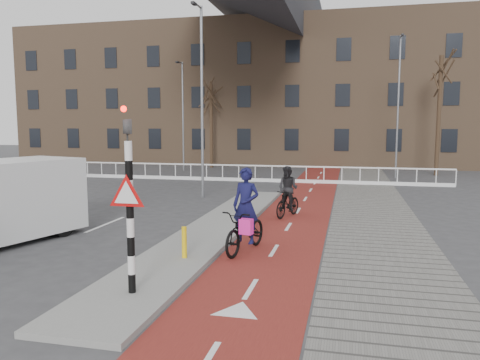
# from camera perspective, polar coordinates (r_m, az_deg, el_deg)

# --- Properties ---
(ground) EXTENTS (120.00, 120.00, 0.00)m
(ground) POSITION_cam_1_polar(r_m,az_deg,el_deg) (10.97, -5.43, -10.80)
(ground) COLOR #38383A
(ground) RESTS_ON ground
(bike_lane) EXTENTS (2.50, 60.00, 0.01)m
(bike_lane) POSITION_cam_1_polar(r_m,az_deg,el_deg) (20.27, 7.71, -2.73)
(bike_lane) COLOR maroon
(bike_lane) RESTS_ON ground
(sidewalk) EXTENTS (3.00, 60.00, 0.01)m
(sidewalk) POSITION_cam_1_polar(r_m,az_deg,el_deg) (20.20, 15.65, -2.95)
(sidewalk) COLOR slate
(sidewalk) RESTS_ON ground
(curb_island) EXTENTS (1.80, 16.00, 0.12)m
(curb_island) POSITION_cam_1_polar(r_m,az_deg,el_deg) (14.85, -3.07, -5.91)
(curb_island) COLOR gray
(curb_island) RESTS_ON ground
(traffic_signal) EXTENTS (0.80, 0.80, 3.68)m
(traffic_signal) POSITION_cam_1_polar(r_m,az_deg,el_deg) (8.92, -13.37, -1.86)
(traffic_signal) COLOR black
(traffic_signal) RESTS_ON curb_island
(bollard) EXTENTS (0.12, 0.12, 0.76)m
(bollard) POSITION_cam_1_polar(r_m,az_deg,el_deg) (11.39, -6.81, -7.54)
(bollard) COLOR yellow
(bollard) RESTS_ON curb_island
(cyclist_near) EXTENTS (1.22, 2.26, 2.20)m
(cyclist_near) POSITION_cam_1_polar(r_m,az_deg,el_deg) (12.17, 0.72, -5.36)
(cyclist_near) COLOR black
(cyclist_near) RESTS_ON bike_lane
(cyclist_far) EXTENTS (1.03, 1.75, 1.83)m
(cyclist_far) POSITION_cam_1_polar(r_m,az_deg,el_deg) (16.87, 5.85, -1.96)
(cyclist_far) COLOR black
(cyclist_far) RESTS_ON bike_lane
(railing) EXTENTS (28.00, 0.10, 0.99)m
(railing) POSITION_cam_1_polar(r_m,az_deg,el_deg) (28.34, -4.10, 0.58)
(railing) COLOR silver
(railing) RESTS_ON ground
(townhouse_row) EXTENTS (46.00, 10.00, 15.90)m
(townhouse_row) POSITION_cam_1_polar(r_m,az_deg,el_deg) (42.63, 4.59, 12.71)
(townhouse_row) COLOR #7F6047
(townhouse_row) RESTS_ON ground
(tree_mid) EXTENTS (0.27, 0.27, 6.51)m
(tree_mid) POSITION_cam_1_polar(r_m,az_deg,el_deg) (37.04, -3.52, 6.57)
(tree_mid) COLOR #302315
(tree_mid) RESTS_ON ground
(tree_right) EXTENTS (0.26, 0.26, 7.82)m
(tree_right) POSITION_cam_1_polar(r_m,az_deg,el_deg) (33.64, 23.07, 7.17)
(tree_right) COLOR #302315
(tree_right) RESTS_ON ground
(streetlight_near) EXTENTS (0.12, 0.12, 8.53)m
(streetlight_near) POSITION_cam_1_polar(r_m,az_deg,el_deg) (21.39, -4.65, 9.25)
(streetlight_near) COLOR slate
(streetlight_near) RESTS_ON ground
(streetlight_left) EXTENTS (0.12, 0.12, 7.86)m
(streetlight_left) POSITION_cam_1_polar(r_m,az_deg,el_deg) (34.70, -6.96, 7.65)
(streetlight_left) COLOR slate
(streetlight_left) RESTS_ON ground
(streetlight_right) EXTENTS (0.12, 0.12, 8.78)m
(streetlight_right) POSITION_cam_1_polar(r_m,az_deg,el_deg) (31.08, 18.70, 8.33)
(streetlight_right) COLOR slate
(streetlight_right) RESTS_ON ground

